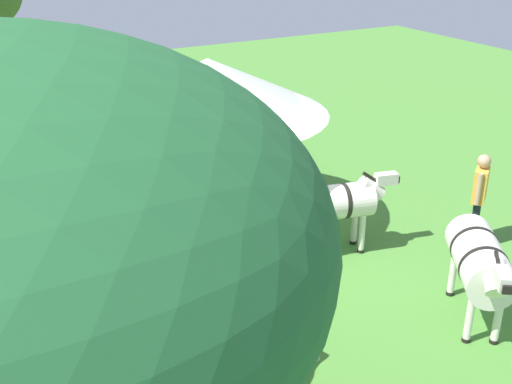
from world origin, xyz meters
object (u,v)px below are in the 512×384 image
(patio_chair_near_lawn, at_px, (261,186))
(striped_lounge_chair, at_px, (288,348))
(patio_dining_table, at_px, (212,194))
(patio_chair_near_hut, at_px, (156,213))
(shade_umbrella, at_px, (209,86))
(zebra_nearest_camera, at_px, (480,262))
(standing_watcher, at_px, (480,191))
(guest_beside_umbrella, at_px, (179,151))
(zebra_by_umbrella, at_px, (332,203))

(patio_chair_near_lawn, xyz_separation_m, striped_lounge_chair, (-4.45, 2.07, -0.27))
(patio_dining_table, xyz_separation_m, patio_chair_near_hut, (-0.03, 1.16, -0.13))
(patio_chair_near_lawn, bearing_deg, patio_dining_table, 90.00)
(patio_chair_near_hut, relative_size, striped_lounge_chair, 0.97)
(shade_umbrella, distance_m, zebra_nearest_camera, 5.50)
(patio_dining_table, bearing_deg, standing_watcher, -128.22)
(shade_umbrella, xyz_separation_m, zebra_nearest_camera, (-4.78, -2.05, -1.77))
(patio_dining_table, distance_m, standing_watcher, 4.94)
(guest_beside_umbrella, xyz_separation_m, zebra_by_umbrella, (-3.66, -1.36, -0.03))
(patio_chair_near_lawn, bearing_deg, striped_lounge_chair, 148.10)
(striped_lounge_chair, distance_m, zebra_by_umbrella, 3.32)
(guest_beside_umbrella, height_order, standing_watcher, standing_watcher)
(guest_beside_umbrella, xyz_separation_m, striped_lounge_chair, (-5.96, 0.94, -0.74))
(guest_beside_umbrella, distance_m, striped_lounge_chair, 6.07)
(patio_chair_near_lawn, xyz_separation_m, guest_beside_umbrella, (1.51, 1.14, 0.48))
(shade_umbrella, bearing_deg, standing_watcher, -128.22)
(patio_chair_near_hut, bearing_deg, striped_lounge_chair, 1.62)
(patio_chair_near_lawn, distance_m, zebra_by_umbrella, 2.21)
(patio_chair_near_hut, bearing_deg, zebra_nearest_camera, 32.43)
(patio_chair_near_hut, distance_m, guest_beside_umbrella, 2.11)
(patio_chair_near_lawn, bearing_deg, standing_watcher, -146.51)
(patio_chair_near_hut, distance_m, standing_watcher, 5.89)
(patio_dining_table, distance_m, zebra_nearest_camera, 5.21)
(patio_dining_table, xyz_separation_m, striped_lounge_chair, (-4.31, 0.92, -0.40))
(striped_lounge_chair, distance_m, zebra_nearest_camera, 3.10)
(patio_chair_near_lawn, relative_size, standing_watcher, 0.51)
(patio_chair_near_lawn, distance_m, patio_chair_near_hut, 2.33)
(patio_chair_near_hut, bearing_deg, patio_dining_table, 90.00)
(zebra_nearest_camera, bearing_deg, patio_chair_near_lawn, -45.84)
(patio_chair_near_hut, xyz_separation_m, zebra_by_umbrella, (-1.98, -2.54, 0.44))
(zebra_nearest_camera, xyz_separation_m, zebra_by_umbrella, (2.76, 0.68, -0.03))
(standing_watcher, bearing_deg, shade_umbrella, 105.12)
(guest_beside_umbrella, bearing_deg, patio_chair_near_lawn, -27.20)
(shade_umbrella, relative_size, zebra_by_umbrella, 1.99)
(patio_chair_near_hut, relative_size, zebra_by_umbrella, 0.41)
(zebra_nearest_camera, bearing_deg, striped_lounge_chair, 24.78)
(patio_chair_near_lawn, relative_size, striped_lounge_chair, 0.97)
(shade_umbrella, height_order, patio_chair_near_lawn, shade_umbrella)
(shade_umbrella, xyz_separation_m, patio_dining_table, (-0.00, -0.00, -2.11))
(patio_chair_near_lawn, distance_m, standing_watcher, 4.21)
(patio_dining_table, relative_size, striped_lounge_chair, 1.49)
(shade_umbrella, height_order, patio_chair_near_hut, shade_umbrella)
(patio_dining_table, bearing_deg, zebra_by_umbrella, -145.68)
(striped_lounge_chair, relative_size, zebra_nearest_camera, 0.47)
(guest_beside_umbrella, relative_size, zebra_by_umbrella, 0.75)
(guest_beside_umbrella, height_order, zebra_by_umbrella, guest_beside_umbrella)
(standing_watcher, bearing_deg, zebra_by_umbrella, 120.92)
(shade_umbrella, xyz_separation_m, striped_lounge_chair, (-4.31, 0.92, -2.51))
(standing_watcher, xyz_separation_m, zebra_by_umbrella, (1.03, 2.49, -0.09))
(shade_umbrella, xyz_separation_m, zebra_by_umbrella, (-2.02, -1.38, -1.80))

